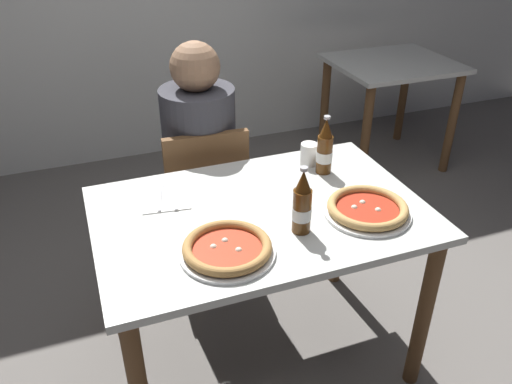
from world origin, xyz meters
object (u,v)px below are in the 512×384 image
at_px(chair_behind_table, 204,195).
at_px(paper_cup, 309,154).
at_px(pizza_marinara_far, 227,249).
at_px(diner_seated, 201,172).
at_px(beer_bottle_left, 302,205).
at_px(dining_table_background, 390,84).
at_px(napkin_with_cutlery, 165,199).
at_px(dining_table_main, 261,236).
at_px(pizza_margherita_near, 367,209).
at_px(beer_bottle_center, 325,149).

distance_m(chair_behind_table, paper_cup, 0.60).
xyz_separation_m(pizza_marinara_far, paper_cup, (0.51, 0.47, 0.03)).
relative_size(diner_seated, beer_bottle_left, 4.89).
bearing_deg(paper_cup, dining_table_background, 44.38).
xyz_separation_m(diner_seated, dining_table_background, (1.55, 0.76, 0.01)).
relative_size(napkin_with_cutlery, paper_cup, 2.12).
relative_size(dining_table_main, chair_behind_table, 1.41).
distance_m(dining_table_background, napkin_with_cutlery, 2.19).
bearing_deg(diner_seated, pizza_marinara_far, -99.20).
distance_m(dining_table_main, chair_behind_table, 0.63).
distance_m(dining_table_main, beer_bottle_left, 0.29).
relative_size(chair_behind_table, pizza_margherita_near, 2.69).
bearing_deg(pizza_marinara_far, beer_bottle_left, 7.44).
height_order(chair_behind_table, napkin_with_cutlery, chair_behind_table).
relative_size(beer_bottle_center, napkin_with_cutlery, 1.23).
distance_m(dining_table_main, pizza_margherita_near, 0.41).
height_order(dining_table_main, chair_behind_table, chair_behind_table).
distance_m(beer_bottle_center, napkin_with_cutlery, 0.67).
bearing_deg(diner_seated, dining_table_background, 26.18).
height_order(chair_behind_table, pizza_marinara_far, chair_behind_table).
bearing_deg(paper_cup, beer_bottle_center, -71.17).
height_order(pizza_margherita_near, pizza_marinara_far, same).
relative_size(dining_table_main, beer_bottle_center, 4.86).
xyz_separation_m(dining_table_main, diner_seated, (-0.05, 0.66, -0.05)).
xyz_separation_m(dining_table_main, napkin_with_cutlery, (-0.31, 0.20, 0.12)).
bearing_deg(beer_bottle_center, pizza_margherita_near, -89.40).
height_order(beer_bottle_left, beer_bottle_center, same).
distance_m(dining_table_main, paper_cup, 0.45).
distance_m(chair_behind_table, pizza_margherita_near, 0.91).
relative_size(pizza_marinara_far, paper_cup, 3.30).
bearing_deg(dining_table_main, pizza_marinara_far, -133.36).
bearing_deg(pizza_marinara_far, napkin_with_cutlery, 106.36).
bearing_deg(beer_bottle_left, paper_cup, 61.60).
bearing_deg(dining_table_main, napkin_with_cutlery, 147.75).
bearing_deg(paper_cup, pizza_margherita_near, -85.71).
relative_size(diner_seated, dining_table_background, 1.51).
bearing_deg(paper_cup, chair_behind_table, 137.83).
xyz_separation_m(pizza_margherita_near, paper_cup, (-0.03, 0.42, 0.03)).
bearing_deg(pizza_marinara_far, chair_behind_table, 80.52).
height_order(pizza_margherita_near, beer_bottle_left, beer_bottle_left).
xyz_separation_m(pizza_marinara_far, beer_bottle_left, (0.28, 0.04, 0.08)).
bearing_deg(paper_cup, beer_bottle_left, -118.40).
relative_size(pizza_margherita_near, paper_cup, 3.32).
height_order(napkin_with_cutlery, paper_cup, paper_cup).
relative_size(diner_seated, pizza_marinara_far, 3.86).
xyz_separation_m(diner_seated, paper_cup, (0.37, -0.39, 0.21)).
xyz_separation_m(beer_bottle_left, beer_bottle_center, (0.26, 0.35, 0.00)).
distance_m(pizza_margherita_near, paper_cup, 0.43).
distance_m(dining_table_background, pizza_margherita_near, 1.96).
bearing_deg(beer_bottle_left, beer_bottle_center, 53.27).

